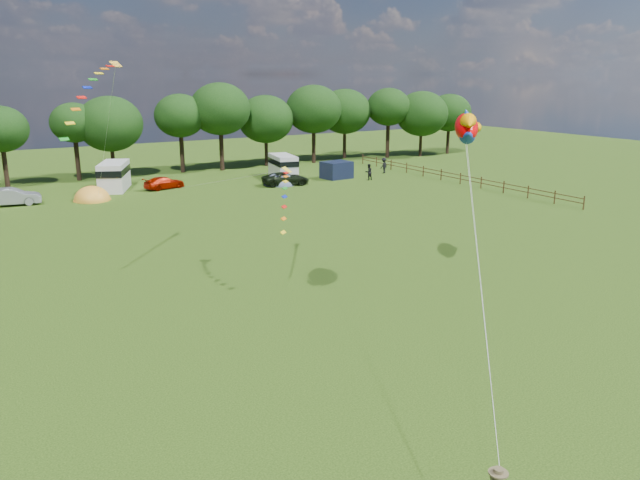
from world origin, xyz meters
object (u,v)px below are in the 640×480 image
car_c (164,183)px  walker_a (369,172)px  tent_orange (92,200)px  tent_greyblue (280,184)px  car_d (286,179)px  campervan_d (283,165)px  campervan_c (114,175)px  fish_kite (467,127)px  walker_b (384,165)px  car_b (12,197)px

car_c → walker_a: bearing=-120.5°
tent_orange → tent_greyblue: size_ratio=0.99×
car_d → tent_greyblue: 1.00m
campervan_d → walker_a: bearing=-122.0°
walker_a → tent_orange: bearing=-9.3°
car_d → walker_a: walker_a is taller
campervan_c → fish_kite: 40.54m
car_c → campervan_c: 4.91m
car_c → campervan_c: campervan_c is taller
tent_greyblue → walker_b: walker_b is taller
tent_greyblue → car_d: bearing=-57.7°
walker_b → car_c: bearing=-27.7°
car_c → tent_greyblue: (11.10, -3.72, -0.59)m
car_c → campervan_d: bearing=-102.2°
fish_kite → car_d: bearing=28.4°
tent_greyblue → walker_b: size_ratio=2.07×
car_b → tent_orange: car_b is taller
car_b → campervan_c: campervan_c is taller
campervan_c → fish_kite: (9.79, -38.72, 6.98)m
tent_orange → car_c: bearing=18.2°
campervan_d → walker_a: 9.64m
car_c → walker_a: size_ratio=2.30×
campervan_c → fish_kite: size_ratio=1.76×
walker_a → car_c: bearing=-18.3°
car_c → fish_kite: fish_kite is taller
tent_orange → walker_a: 28.48m
tent_greyblue → walker_b: 14.06m
tent_orange → tent_greyblue: tent_orange is taller
walker_a → campervan_d: bearing=-44.9°
car_c → walker_a: (20.73, -6.14, 0.27)m
car_b → fish_kite: 41.08m
car_b → tent_greyblue: size_ratio=1.18×
car_d → walker_b: bearing=-74.5°
car_c → tent_greyblue: 11.72m
tent_orange → walker_a: size_ratio=2.08×
car_d → fish_kite: bearing=179.0°
car_b → car_c: (13.96, 1.29, -0.16)m
car_c → walker_b: (25.11, -2.97, 0.29)m
tent_greyblue → fish_kite: (-5.70, -32.98, 8.43)m
car_b → tent_orange: bearing=-91.7°
tent_orange → tent_greyblue: bearing=-3.9°
car_c → campervan_c: (-4.39, 2.02, 0.87)m
fish_kite → walker_a: bearing=12.4°
fish_kite → walker_a: fish_kite is taller
fish_kite → campervan_d: bearing=26.5°
tent_greyblue → campervan_d: bearing=58.0°
campervan_c → tent_greyblue: 16.59m
car_c → tent_greyblue: size_ratio=1.09×
car_c → walker_b: bearing=-110.7°
tent_orange → tent_greyblue: (18.60, -1.26, 0.00)m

